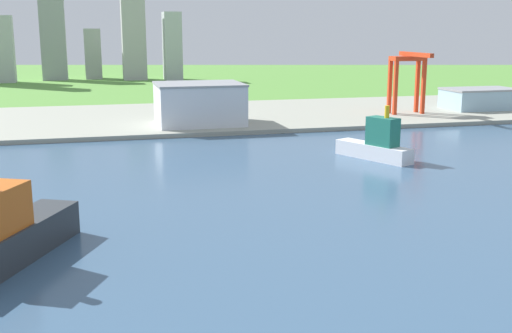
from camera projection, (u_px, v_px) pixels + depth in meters
ground_plane at (247, 195)px, 216.14m from camera, size 2400.00×2400.00×0.00m
water_bay at (304, 253)px, 159.36m from camera, size 840.00×360.00×0.15m
industrial_pier at (175, 117)px, 395.61m from camera, size 840.00×140.00×2.50m
ferry_boat at (377, 144)px, 272.42m from camera, size 22.96×37.28×23.75m
container_barge at (6, 235)px, 150.64m from camera, size 31.71×48.85×26.90m
port_crane_red at (409, 70)px, 397.99m from camera, size 21.72×38.99×38.79m
warehouse_main at (199, 103)px, 358.31m from camera, size 48.29×40.74×23.11m
warehouse_annex at (480, 99)px, 427.35m from camera, size 47.49×30.15×13.81m
distant_skyline at (77, 39)px, 684.93m from camera, size 220.43×64.90×126.24m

